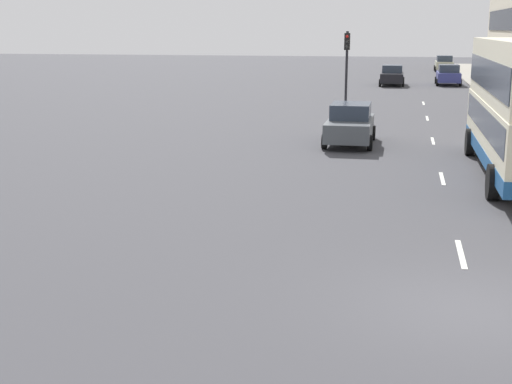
{
  "coord_description": "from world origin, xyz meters",
  "views": [
    {
      "loc": [
        -1.38,
        -11.75,
        4.65
      ],
      "look_at": [
        -7.37,
        17.64,
        -2.27
      ],
      "focal_mm": 50.0,
      "sensor_mm": 36.0,
      "label": 1
    }
  ],
  "objects_px": {
    "car_1": "(392,75)",
    "car_3": "(444,63)",
    "car_0": "(448,75)",
    "car_2": "(350,124)",
    "traffic_light_far_kerb": "(347,58)"
  },
  "relations": [
    {
      "from": "car_1",
      "to": "car_3",
      "type": "relative_size",
      "value": 1.01
    },
    {
      "from": "car_0",
      "to": "car_2",
      "type": "height_order",
      "value": "car_0"
    },
    {
      "from": "car_0",
      "to": "car_2",
      "type": "relative_size",
      "value": 0.96
    },
    {
      "from": "car_3",
      "to": "car_1",
      "type": "bearing_deg",
      "value": -104.05
    },
    {
      "from": "car_0",
      "to": "car_3",
      "type": "distance_m",
      "value": 19.77
    },
    {
      "from": "car_1",
      "to": "car_2",
      "type": "height_order",
      "value": "car_1"
    },
    {
      "from": "car_1",
      "to": "car_2",
      "type": "relative_size",
      "value": 1.04
    },
    {
      "from": "car_1",
      "to": "car_3",
      "type": "bearing_deg",
      "value": -104.05
    },
    {
      "from": "car_3",
      "to": "traffic_light_far_kerb",
      "type": "distance_m",
      "value": 42.63
    },
    {
      "from": "car_0",
      "to": "traffic_light_far_kerb",
      "type": "distance_m",
      "value": 23.27
    },
    {
      "from": "car_0",
      "to": "car_1",
      "type": "height_order",
      "value": "car_0"
    },
    {
      "from": "traffic_light_far_kerb",
      "to": "car_2",
      "type": "bearing_deg",
      "value": -84.5
    },
    {
      "from": "car_1",
      "to": "car_2",
      "type": "distance_m",
      "value": 31.55
    },
    {
      "from": "car_2",
      "to": "car_0",
      "type": "bearing_deg",
      "value": -99.94
    },
    {
      "from": "car_0",
      "to": "car_1",
      "type": "distance_m",
      "value": 4.73
    }
  ]
}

